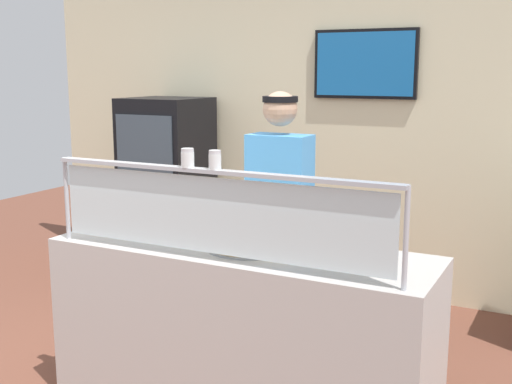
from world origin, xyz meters
name	(u,v)px	position (x,y,z in m)	size (l,w,h in m)	color
ground_plane	(290,364)	(1.05, 1.00, 0.00)	(12.00, 12.00, 0.00)	brown
shop_rear_unit	(370,134)	(1.05, 2.60, 1.36)	(6.50, 0.13, 2.70)	beige
serving_counter	(241,331)	(1.05, 0.33, 0.47)	(2.10, 0.67, 0.95)	#BCB7B2
sneeze_guard	(213,204)	(1.05, 0.06, 1.24)	(1.93, 0.06, 0.46)	#B2B5BC
pizza_tray	(250,245)	(1.10, 0.35, 0.97)	(0.47, 0.47, 0.04)	#9EA0A8
pizza_server	(243,241)	(1.07, 0.33, 0.99)	(0.07, 0.28, 0.01)	#ADAFB7
parmesan_shaker	(188,159)	(0.91, 0.06, 1.45)	(0.07, 0.07, 0.09)	white
pepper_flake_shaker	(215,161)	(1.06, 0.06, 1.45)	(0.06, 0.06, 0.09)	white
worker_figure	(280,215)	(1.00, 0.93, 1.01)	(0.41, 0.50, 1.76)	#23232D
drink_fridge	(167,189)	(-0.70, 2.16, 0.82)	(0.67, 0.66, 1.64)	black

